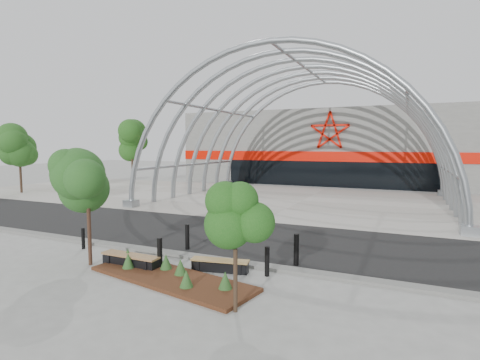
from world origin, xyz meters
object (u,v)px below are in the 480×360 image
street_tree_1 (235,223)px  street_tree_0 (87,182)px  bench_0 (131,261)px  bollard_2 (160,254)px  bench_1 (220,266)px

street_tree_1 → street_tree_0: bearing=168.4°
street_tree_0 → street_tree_1: 6.47m
street_tree_0 → bench_0: 3.16m
street_tree_1 → bollard_2: street_tree_1 is taller
bench_1 → street_tree_0: bearing=-164.4°
bench_1 → bollard_2: size_ratio=1.82×
bench_0 → bench_1: (3.02, 0.93, -0.03)m
bollard_2 → bench_0: bearing=-166.4°
bench_0 → bollard_2: size_ratio=2.03×
bench_0 → bollard_2: 1.13m
bench_1 → bollard_2: bollard_2 is taller
street_tree_0 → bench_0: bearing=12.5°
street_tree_1 → bench_1: 3.76m
street_tree_0 → bench_0: size_ratio=1.84×
bench_1 → bollard_2: 2.10m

